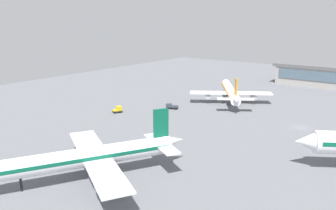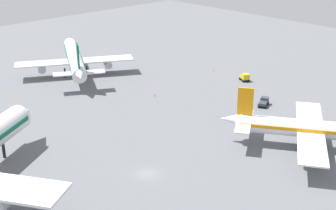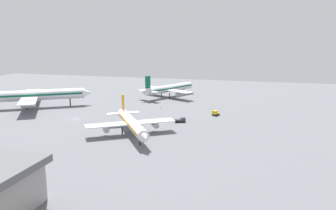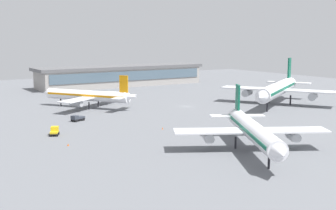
# 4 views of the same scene
# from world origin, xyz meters

# --- Properties ---
(ground) EXTENTS (288.00, 288.00, 0.00)m
(ground) POSITION_xyz_m (0.00, 0.00, 0.00)
(ground) COLOR slate
(airplane_at_gate) EXTENTS (30.25, 35.92, 12.46)m
(airplane_at_gate) POSITION_xyz_m (32.57, -16.40, 4.53)
(airplane_at_gate) COLOR white
(airplane_at_gate) RESTS_ON ground
(airplane_taxiing) EXTENTS (33.77, 40.41, 13.49)m
(airplane_taxiing) POSITION_xyz_m (25.41, 62.45, 4.91)
(airplane_taxiing) COLOR white
(airplane_taxiing) RESTS_ON ground
(airplane_distant) EXTENTS (50.09, 42.06, 17.12)m
(airplane_distant) POSITION_xyz_m (-31.17, 15.96, 6.22)
(airplane_distant) COLOR white
(airplane_distant) RESTS_ON ground
(baggage_tug) EXTENTS (3.35, 3.71, 2.30)m
(baggage_tug) POSITION_xyz_m (57.95, 22.13, 1.16)
(baggage_tug) COLOR black
(baggage_tug) RESTS_ON ground
(pushback_tractor) EXTENTS (4.79, 3.61, 1.90)m
(pushback_tractor) POSITION_xyz_m (45.57, 6.24, 0.97)
(pushback_tractor) COLOR black
(pushback_tractor) RESTS_ON ground
(safety_cone_near_gate) EXTENTS (0.44, 0.44, 0.60)m
(safety_cone_near_gate) POSITION_xyz_m (58.97, 35.19, 0.30)
(safety_cone_near_gate) COLOR #EA590C
(safety_cone_near_gate) RESTS_ON ground
(safety_cone_mid_apron) EXTENTS (0.44, 0.44, 0.60)m
(safety_cone_mid_apron) POSITION_xyz_m (29.81, 30.85, 0.30)
(safety_cone_mid_apron) COLOR #EA590C
(safety_cone_mid_apron) RESTS_ON ground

